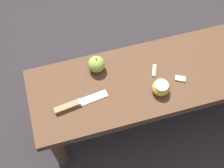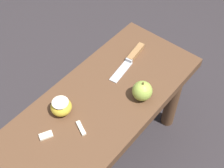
{
  "view_description": "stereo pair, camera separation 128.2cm",
  "coord_description": "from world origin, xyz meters",
  "px_view_note": "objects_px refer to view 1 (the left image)",
  "views": [
    {
      "loc": [
        -0.44,
        -0.59,
        1.58
      ],
      "look_at": [
        -0.28,
        -0.0,
        0.47
      ],
      "focal_mm": 50.0,
      "sensor_mm": 36.0,
      "label": 1
    },
    {
      "loc": [
        0.27,
        0.45,
        1.33
      ],
      "look_at": [
        -0.28,
        -0.0,
        0.47
      ],
      "focal_mm": 50.0,
      "sensor_mm": 36.0,
      "label": 2
    }
  ],
  "objects_px": {
    "knife": "(74,105)",
    "apple_whole": "(96,64)",
    "wooden_bench": "(171,80)",
    "apple_cut": "(161,88)"
  },
  "relations": [
    {
      "from": "knife",
      "to": "apple_whole",
      "type": "height_order",
      "value": "apple_whole"
    },
    {
      "from": "wooden_bench",
      "to": "apple_whole",
      "type": "distance_m",
      "value": 0.35
    },
    {
      "from": "wooden_bench",
      "to": "apple_whole",
      "type": "height_order",
      "value": "apple_whole"
    },
    {
      "from": "knife",
      "to": "apple_cut",
      "type": "xyz_separation_m",
      "value": [
        0.36,
        -0.03,
        0.02
      ]
    },
    {
      "from": "apple_whole",
      "to": "apple_cut",
      "type": "bearing_deg",
      "value": -37.88
    },
    {
      "from": "wooden_bench",
      "to": "apple_cut",
      "type": "bearing_deg",
      "value": -141.5
    },
    {
      "from": "wooden_bench",
      "to": "apple_cut",
      "type": "xyz_separation_m",
      "value": [
        -0.09,
        -0.07,
        0.1
      ]
    },
    {
      "from": "knife",
      "to": "apple_whole",
      "type": "distance_m",
      "value": 0.2
    },
    {
      "from": "knife",
      "to": "apple_whole",
      "type": "xyz_separation_m",
      "value": [
        0.13,
        0.14,
        0.03
      ]
    },
    {
      "from": "wooden_bench",
      "to": "knife",
      "type": "relative_size",
      "value": 5.53
    }
  ]
}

